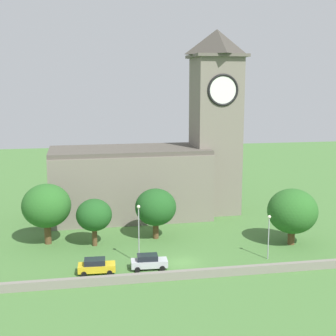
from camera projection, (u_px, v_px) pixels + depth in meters
name	position (u px, v px, depth m)	size (l,w,h in m)	color
ground_plane	(163.00, 228.00, 75.09)	(200.00, 200.00, 0.00)	#477538
church	(158.00, 162.00, 81.64)	(33.34, 13.31, 31.84)	slate
quay_barrier	(192.00, 274.00, 55.71)	(56.01, 0.70, 1.03)	gray
car_yellow	(96.00, 266.00, 57.10)	(4.58, 2.43, 1.83)	gold
car_silver	(149.00, 262.00, 58.41)	(4.60, 2.30, 1.87)	silver
streetlamp_west_mid	(139.00, 225.00, 59.53)	(0.44, 0.44, 7.72)	#9EA0A5
streetlamp_central	(269.00, 229.00, 61.19)	(0.44, 0.44, 5.96)	#9EA0A5
tree_riverside_east	(156.00, 207.00, 69.33)	(6.09, 6.09, 7.54)	brown
tree_by_tower	(46.00, 206.00, 66.87)	(6.93, 6.93, 8.76)	brown
tree_churchyard	(94.00, 215.00, 66.26)	(5.05, 5.05, 6.78)	brown
tree_riverside_west	(292.00, 211.00, 66.75)	(7.09, 7.09, 8.11)	brown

